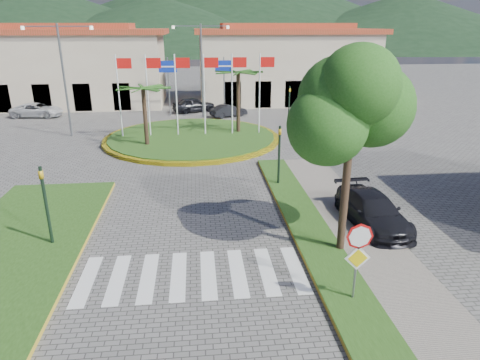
{
  "coord_description": "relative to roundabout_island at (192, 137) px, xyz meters",
  "views": [
    {
      "loc": [
        0.39,
        -8.52,
        7.93
      ],
      "look_at": [
        2.09,
        8.0,
        1.87
      ],
      "focal_mm": 32.0,
      "sensor_mm": 36.0,
      "label": 1
    }
  ],
  "objects": [
    {
      "name": "verge_right",
      "position": [
        4.8,
        -20.0,
        -0.08
      ],
      "size": [
        1.6,
        28.0,
        0.18
      ],
      "primitive_type": "cube",
      "color": "#244814",
      "rests_on": "ground"
    },
    {
      "name": "traffic_light_left",
      "position": [
        -5.2,
        -15.5,
        1.77
      ],
      "size": [
        0.15,
        0.18,
        3.2
      ],
      "color": "black",
      "rests_on": "ground"
    },
    {
      "name": "car_side_right",
      "position": [
        7.5,
        -15.0,
        0.5
      ],
      "size": [
        2.24,
        4.8,
        1.35
      ],
      "primitive_type": "imported",
      "rotation": [
        0.0,
        0.0,
        0.07
      ],
      "color": "black",
      "rests_on": "ground"
    },
    {
      "name": "stop_sign",
      "position": [
        4.9,
        -20.04,
        1.62
      ],
      "size": [
        0.8,
        0.11,
        2.65
      ],
      "color": "slate",
      "rests_on": "ground"
    },
    {
      "name": "direction_sign_west",
      "position": [
        -2.0,
        8.97,
        3.36
      ],
      "size": [
        1.6,
        0.14,
        5.2
      ],
      "color": "slate",
      "rests_on": "ground"
    },
    {
      "name": "hill_far_mid",
      "position": [
        15.0,
        138.0,
        14.83
      ],
      "size": [
        180.0,
        180.0,
        30.0
      ],
      "primitive_type": "cone",
      "color": "black",
      "rests_on": "ground"
    },
    {
      "name": "traffic_light_right",
      "position": [
        4.5,
        -10.0,
        1.77
      ],
      "size": [
        0.15,
        0.18,
        3.2
      ],
      "color": "black",
      "rests_on": "ground"
    },
    {
      "name": "street_lamp_centre",
      "position": [
        1.0,
        8.0,
        4.32
      ],
      "size": [
        4.8,
        0.16,
        8.0
      ],
      "color": "slate",
      "rests_on": "ground"
    },
    {
      "name": "building_left",
      "position": [
        -14.0,
        16.0,
        3.73
      ],
      "size": [
        23.32,
        9.54,
        8.05
      ],
      "color": "#C5B195",
      "rests_on": "ground"
    },
    {
      "name": "hill_near_back",
      "position": [
        -10.0,
        108.0,
        7.83
      ],
      "size": [
        110.0,
        110.0,
        16.0
      ],
      "primitive_type": "cone",
      "color": "black",
      "rests_on": "ground"
    },
    {
      "name": "street_lamp_west",
      "position": [
        -9.0,
        2.0,
        4.32
      ],
      "size": [
        4.8,
        0.16,
        8.0
      ],
      "color": "slate",
      "rests_on": "ground"
    },
    {
      "name": "direction_sign_east",
      "position": [
        3.0,
        8.97,
        3.36
      ],
      "size": [
        1.6,
        0.14,
        5.2
      ],
      "color": "slate",
      "rests_on": "ground"
    },
    {
      "name": "car_dark_b",
      "position": [
        3.31,
        8.0,
        0.38
      ],
      "size": [
        3.53,
        2.46,
        1.1
      ],
      "primitive_type": "imported",
      "rotation": [
        0.0,
        0.0,
        2.0
      ],
      "color": "black",
      "rests_on": "ground"
    },
    {
      "name": "white_van",
      "position": [
        -13.98,
        9.67,
        0.45
      ],
      "size": [
        4.62,
        2.46,
        1.24
      ],
      "primitive_type": "imported",
      "rotation": [
        0.0,
        0.0,
        1.48
      ],
      "color": "#BDBEBF",
      "rests_on": "ground"
    },
    {
      "name": "hill_far_west",
      "position": [
        -55.0,
        118.0,
        10.83
      ],
      "size": [
        140.0,
        140.0,
        22.0
      ],
      "primitive_type": "cone",
      "color": "black",
      "rests_on": "ground"
    },
    {
      "name": "sidewalk_right",
      "position": [
        6.0,
        -20.0,
        -0.1
      ],
      "size": [
        4.0,
        28.0,
        0.15
      ],
      "primitive_type": "cube",
      "color": "gray",
      "rests_on": "ground"
    },
    {
      "name": "median_left",
      "position": [
        -6.5,
        -16.0,
        -0.08
      ],
      "size": [
        5.0,
        14.0,
        0.18
      ],
      "primitive_type": "cube",
      "color": "#244814",
      "rests_on": "ground"
    },
    {
      "name": "traffic_light_far",
      "position": [
        8.0,
        4.0,
        1.77
      ],
      "size": [
        0.18,
        0.15,
        3.2
      ],
      "color": "black",
      "rests_on": "ground"
    },
    {
      "name": "car_dark_a",
      "position": [
        0.18,
        10.59,
        0.51
      ],
      "size": [
        4.33,
        2.96,
        1.37
      ],
      "primitive_type": "imported",
      "rotation": [
        0.0,
        0.0,
        1.94
      ],
      "color": "black",
      "rests_on": "ground"
    },
    {
      "name": "deciduous_tree",
      "position": [
        5.5,
        -17.0,
        5.0
      ],
      "size": [
        3.6,
        3.6,
        6.8
      ],
      "color": "black",
      "rests_on": "ground"
    },
    {
      "name": "crosswalk",
      "position": [
        -0.0,
        -18.0,
        -0.17
      ],
      "size": [
        8.0,
        3.0,
        0.01
      ],
      "primitive_type": "cube",
      "color": "silver",
      "rests_on": "ground"
    },
    {
      "name": "hill_far_east",
      "position": [
        70.0,
        113.0,
        8.83
      ],
      "size": [
        120.0,
        120.0,
        18.0
      ],
      "primitive_type": "cone",
      "color": "black",
      "rests_on": "ground"
    },
    {
      "name": "roundabout_island",
      "position": [
        0.0,
        0.0,
        0.0
      ],
      "size": [
        12.7,
        12.7,
        6.0
      ],
      "color": "yellow",
      "rests_on": "ground"
    },
    {
      "name": "building_right",
      "position": [
        10.0,
        16.0,
        3.73
      ],
      "size": [
        19.08,
        9.54,
        8.05
      ],
      "color": "#C5B195",
      "rests_on": "ground"
    }
  ]
}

